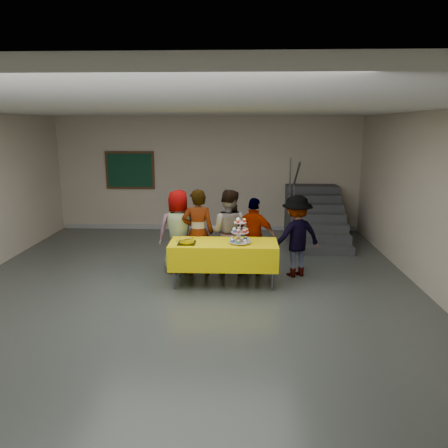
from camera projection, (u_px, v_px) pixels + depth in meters
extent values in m
plane|color=#4C514C|center=(186.00, 301.00, 7.01)|extent=(10.00, 10.00, 0.00)
cube|color=#BEB099|center=(208.00, 174.00, 11.55)|extent=(8.00, 0.04, 3.00)
cube|color=#BEB099|center=(29.00, 436.00, 1.80)|extent=(8.00, 0.04, 3.00)
cube|color=silver|center=(182.00, 108.00, 6.35)|extent=(8.00, 10.00, 0.04)
cube|color=#999999|center=(208.00, 227.00, 11.85)|extent=(7.90, 0.03, 0.12)
cylinder|color=#595960|center=(174.00, 269.00, 7.45)|extent=(0.04, 0.04, 0.73)
cylinder|color=#595960|center=(272.00, 270.00, 7.38)|extent=(0.04, 0.04, 0.73)
cylinder|color=#595960|center=(179.00, 259.00, 8.01)|extent=(0.04, 0.04, 0.73)
cylinder|color=#595960|center=(270.00, 260.00, 7.95)|extent=(0.04, 0.04, 0.73)
cube|color=#595960|center=(224.00, 244.00, 7.62)|extent=(1.80, 0.70, 0.02)
cube|color=yellow|center=(224.00, 254.00, 7.66)|extent=(1.88, 0.78, 0.44)
cylinder|color=silver|center=(240.00, 243.00, 7.53)|extent=(0.18, 0.18, 0.01)
cylinder|color=silver|center=(240.00, 231.00, 7.49)|extent=(0.02, 0.02, 0.42)
cylinder|color=silver|center=(240.00, 242.00, 7.53)|extent=(0.38, 0.38, 0.01)
cylinder|color=silver|center=(240.00, 232.00, 7.49)|extent=(0.30, 0.30, 0.01)
cylinder|color=silver|center=(240.00, 222.00, 7.45)|extent=(0.22, 0.22, 0.01)
cube|color=black|center=(187.00, 243.00, 7.52)|extent=(0.30, 0.30, 0.02)
cylinder|color=#FFD500|center=(187.00, 240.00, 7.51)|extent=(0.25, 0.25, 0.07)
ellipsoid|color=#FFD500|center=(187.00, 239.00, 7.51)|extent=(0.25, 0.25, 0.05)
ellipsoid|color=white|center=(189.00, 238.00, 7.47)|extent=(0.08, 0.08, 0.02)
cube|color=silver|center=(185.00, 239.00, 7.38)|extent=(0.30, 0.16, 0.04)
imported|color=slate|center=(179.00, 231.00, 8.28)|extent=(0.83, 0.58, 1.59)
imported|color=slate|center=(198.00, 232.00, 8.11)|extent=(0.62, 0.43, 1.63)
imported|color=slate|center=(228.00, 232.00, 8.24)|extent=(0.89, 0.76, 1.60)
imported|color=slate|center=(254.00, 237.00, 8.14)|extent=(0.93, 0.64, 1.46)
imported|color=slate|center=(296.00, 236.00, 8.06)|extent=(1.13, 0.91, 1.52)
cube|color=#424447|center=(324.00, 250.00, 9.57)|extent=(1.30, 0.30, 0.18)
cube|color=#424447|center=(321.00, 243.00, 9.84)|extent=(1.30, 0.30, 0.36)
cube|color=#424447|center=(319.00, 235.00, 10.11)|extent=(1.30, 0.30, 0.54)
cube|color=#424447|center=(317.00, 229.00, 10.39)|extent=(1.30, 0.30, 0.72)
cube|color=#424447|center=(315.00, 222.00, 10.66)|extent=(1.30, 0.30, 0.90)
cube|color=#424447|center=(313.00, 216.00, 10.93)|extent=(1.30, 0.30, 1.08)
cube|color=#424447|center=(312.00, 210.00, 11.20)|extent=(1.30, 0.30, 1.26)
cube|color=#424447|center=(310.00, 208.00, 11.50)|extent=(1.30, 0.30, 1.26)
cylinder|color=#595960|center=(297.00, 234.00, 9.46)|extent=(0.04, 0.04, 0.90)
cylinder|color=#595960|center=(294.00, 204.00, 10.12)|extent=(0.04, 0.04, 0.90)
cylinder|color=#595960|center=(290.00, 176.00, 10.88)|extent=(0.04, 0.04, 0.90)
cylinder|color=#595960|center=(294.00, 184.00, 10.07)|extent=(0.04, 1.85, 1.20)
cube|color=#472B16|center=(130.00, 170.00, 11.58)|extent=(1.30, 0.04, 1.00)
cube|color=#133C26|center=(130.00, 170.00, 11.55)|extent=(1.18, 0.02, 0.88)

